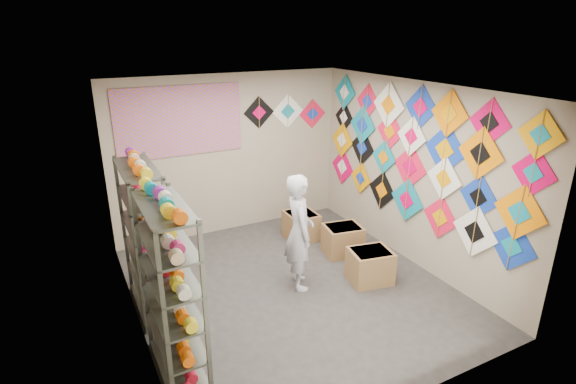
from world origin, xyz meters
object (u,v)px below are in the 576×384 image
shelf_rack_front (172,292)px  shelf_rack_back (146,240)px  shopkeeper (299,232)px  carton_a (370,266)px  carton_c (301,226)px  carton_b (343,240)px

shelf_rack_front → shelf_rack_back: bearing=90.0°
shopkeeper → shelf_rack_front: bearing=130.4°
shopkeeper → carton_a: size_ratio=2.86×
shopkeeper → carton_a: (0.93, -0.37, -0.57)m
shelf_rack_back → carton_c: size_ratio=3.57×
carton_a → carton_c: carton_a is taller
carton_b → carton_c: size_ratio=1.07×
shelf_rack_back → carton_b: (2.97, 0.08, -0.72)m
shelf_rack_front → shopkeeper: size_ratio=1.17×
shelf_rack_front → shelf_rack_back: 1.30m
shopkeeper → carton_c: bearing=-14.8°
shelf_rack_front → carton_c: 3.48m
shelf_rack_back → shelf_rack_front: bearing=-90.0°
shelf_rack_back → carton_a: 3.04m
shelf_rack_back → shopkeeper: (1.91, -0.41, -0.14)m
carton_a → carton_c: (-0.20, 1.63, -0.00)m
carton_b → shelf_rack_front: bearing=-145.3°
carton_a → carton_b: carton_a is taller
shopkeeper → carton_c: shopkeeper is taller
shopkeeper → carton_b: bearing=-49.5°
carton_c → carton_a: bearing=-81.6°
carton_c → carton_b: bearing=-65.6°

